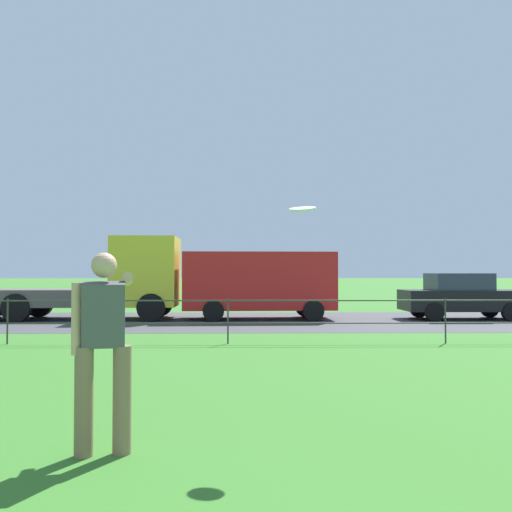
# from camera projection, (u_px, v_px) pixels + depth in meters

# --- Properties ---
(street_strip) EXTENTS (80.00, 7.60, 0.01)m
(street_strip) POSITION_uv_depth(u_px,v_px,m) (234.00, 321.00, 18.37)
(street_strip) COLOR #424247
(street_strip) RESTS_ON ground
(park_fence) EXTENTS (29.02, 0.04, 1.00)m
(park_fence) POSITION_uv_depth(u_px,v_px,m) (228.00, 313.00, 12.49)
(park_fence) COLOR #333833
(park_fence) RESTS_ON ground
(person_thrower) EXTENTS (0.51, 0.84, 1.75)m
(person_thrower) POSITION_uv_depth(u_px,v_px,m) (103.00, 345.00, 4.92)
(person_thrower) COLOR #846B4C
(person_thrower) RESTS_ON ground
(frisbee) EXTENTS (0.34, 0.34, 0.08)m
(frisbee) POSITION_uv_depth(u_px,v_px,m) (303.00, 209.00, 5.57)
(frisbee) COLOR white
(flatbed_truck_center) EXTENTS (7.35, 2.57, 2.75)m
(flatbed_truck_center) POSITION_uv_depth(u_px,v_px,m) (102.00, 283.00, 19.03)
(flatbed_truck_center) COLOR yellow
(flatbed_truck_center) RESTS_ON ground
(panel_van_far_left) EXTENTS (5.07, 2.24, 2.24)m
(panel_van_far_left) POSITION_uv_depth(u_px,v_px,m) (259.00, 281.00, 19.03)
(panel_van_far_left) COLOR red
(panel_van_far_left) RESTS_ON ground
(car_black_left) EXTENTS (4.00, 1.82, 1.54)m
(car_black_left) POSITION_uv_depth(u_px,v_px,m) (462.00, 296.00, 18.92)
(car_black_left) COLOR black
(car_black_left) RESTS_ON ground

